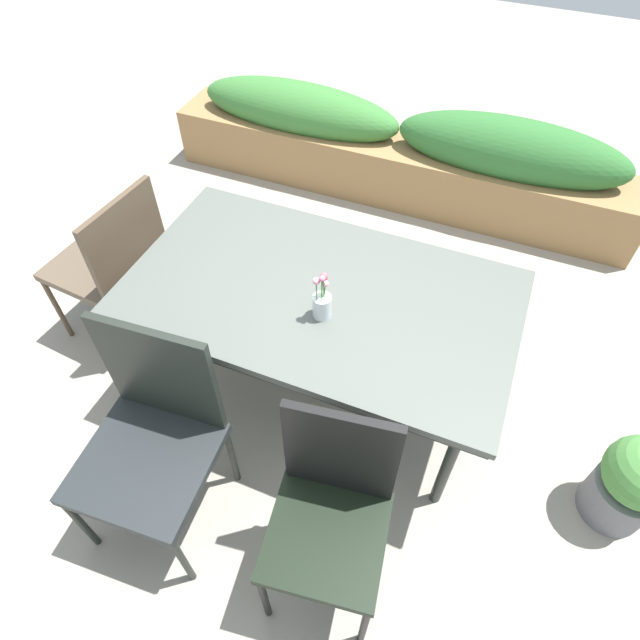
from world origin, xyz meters
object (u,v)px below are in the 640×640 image
at_px(chair_end_left, 113,259).
at_px(potted_plant, 633,483).
at_px(dining_table, 320,300).
at_px(planter_box, 399,152).
at_px(flower_vase, 322,302).
at_px(chair_near_left, 152,430).
at_px(chair_near_right, 332,506).

height_order(chair_end_left, potted_plant, chair_end_left).
bearing_deg(dining_table, planter_box, 94.68).
relative_size(flower_vase, potted_plant, 0.47).
distance_m(dining_table, chair_near_left, 0.87).
bearing_deg(potted_plant, dining_table, 175.96).
xyz_separation_m(dining_table, chair_end_left, (-1.13, -0.01, -0.15)).
relative_size(chair_near_left, flower_vase, 4.19).
height_order(chair_near_right, planter_box, chair_near_right).
height_order(dining_table, planter_box, dining_table).
height_order(flower_vase, planter_box, flower_vase).
bearing_deg(potted_plant, planter_box, 130.02).
xyz_separation_m(dining_table, planter_box, (-0.15, 1.80, -0.34)).
bearing_deg(chair_near_left, flower_vase, -128.47).
relative_size(dining_table, planter_box, 0.51).
height_order(dining_table, potted_plant, dining_table).
bearing_deg(chair_near_right, dining_table, -73.03).
bearing_deg(chair_near_right, chair_end_left, -35.44).
distance_m(chair_near_left, potted_plant, 1.97).
distance_m(flower_vase, planter_box, 1.98).
bearing_deg(flower_vase, dining_table, 115.70).
distance_m(chair_near_right, chair_near_left, 0.75).
bearing_deg(planter_box, potted_plant, -49.98).
bearing_deg(chair_near_left, chair_near_right, 174.68).
relative_size(chair_near_right, potted_plant, 1.92).
xyz_separation_m(chair_near_right, potted_plant, (1.08, 0.68, -0.29)).
distance_m(chair_near_right, chair_end_left, 1.68).
bearing_deg(chair_end_left, potted_plant, -87.13).
bearing_deg(planter_box, dining_table, -85.32).
distance_m(dining_table, flower_vase, 0.18).
xyz_separation_m(chair_near_right, chair_end_left, (-1.50, 0.77, -0.02)).
xyz_separation_m(dining_table, chair_near_left, (-0.38, -0.77, -0.13)).
height_order(chair_near_right, flower_vase, chair_near_right).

